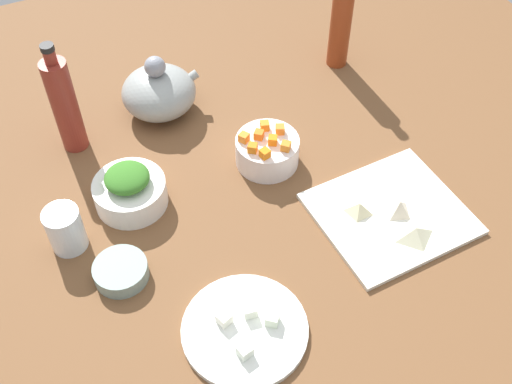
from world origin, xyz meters
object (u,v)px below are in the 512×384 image
at_px(cutting_board, 390,214).
at_px(plate_tofu, 245,330).
at_px(bowl_small_side, 121,271).
at_px(bottle_1, 341,19).
at_px(teapot, 159,92).
at_px(bowl_carrots, 267,151).
at_px(drinking_glass_0, 65,229).
at_px(bowl_greens, 130,193).
at_px(bottle_0, 64,104).

bearing_deg(cutting_board, plate_tofu, -162.74).
xyz_separation_m(bowl_small_side, bottle_1, (0.67, 0.39, 0.11)).
distance_m(bowl_small_side, bottle_1, 0.78).
height_order(cutting_board, teapot, teapot).
xyz_separation_m(cutting_board, bowl_carrots, (-0.16, 0.23, 0.03)).
bearing_deg(bottle_1, bowl_small_side, -149.80).
bearing_deg(bowl_small_side, drinking_glass_0, 121.53).
distance_m(cutting_board, plate_tofu, 0.38).
relative_size(plate_tofu, bowl_greens, 1.51).
bearing_deg(teapot, drinking_glass_0, -134.19).
xyz_separation_m(bowl_carrots, drinking_glass_0, (-0.43, -0.04, 0.02)).
xyz_separation_m(cutting_board, bottle_1, (0.14, 0.47, 0.12)).
bearing_deg(plate_tofu, bottle_1, 48.94).
bearing_deg(bowl_carrots, bowl_small_side, -157.31).
height_order(bowl_carrots, bottle_0, bottle_0).
relative_size(cutting_board, bottle_0, 1.08).
bearing_deg(bottle_1, cutting_board, -107.00).
height_order(cutting_board, bottle_1, bottle_1).
xyz_separation_m(bowl_carrots, bowl_small_side, (-0.36, -0.15, -0.02)).
bearing_deg(cutting_board, drinking_glass_0, 161.87).
height_order(bowl_small_side, bottle_1, bottle_1).
distance_m(plate_tofu, bottle_1, 0.78).
xyz_separation_m(cutting_board, drinking_glass_0, (-0.59, 0.19, 0.04)).
height_order(bowl_carrots, drinking_glass_0, drinking_glass_0).
bearing_deg(teapot, plate_tofu, -95.32).
bearing_deg(teapot, bottle_1, -1.64).
distance_m(bowl_greens, bottle_0, 0.24).
distance_m(cutting_board, teapot, 0.58).
relative_size(bowl_carrots, bottle_0, 0.51).
relative_size(bowl_greens, bottle_1, 0.49).
relative_size(bowl_carrots, drinking_glass_0, 1.45).
distance_m(bowl_carrots, bowl_small_side, 0.40).
distance_m(bowl_small_side, drinking_glass_0, 0.13).
xyz_separation_m(cutting_board, bowl_small_side, (-0.52, 0.08, 0.01)).
height_order(bowl_greens, bottle_1, bottle_1).
relative_size(bowl_small_side, bottle_1, 0.34).
xyz_separation_m(plate_tofu, bowl_small_side, (-0.16, 0.20, 0.01)).
bearing_deg(drinking_glass_0, plate_tofu, -53.58).
relative_size(plate_tofu, teapot, 1.20).
bearing_deg(bowl_small_side, cutting_board, -8.96).
height_order(bowl_greens, bottle_0, bottle_0).
distance_m(bowl_carrots, bottle_0, 0.43).
bearing_deg(bottle_0, drinking_glass_0, -106.21).
bearing_deg(plate_tofu, bottle_0, 104.82).
bearing_deg(bowl_carrots, bowl_greens, 178.16).
xyz_separation_m(bowl_greens, bowl_carrots, (0.29, -0.01, 0.00)).
bearing_deg(bowl_greens, teapot, 58.93).
relative_size(plate_tofu, bottle_1, 0.74).
relative_size(plate_tofu, bowl_small_side, 2.19).
bearing_deg(bowl_greens, cutting_board, -28.36).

